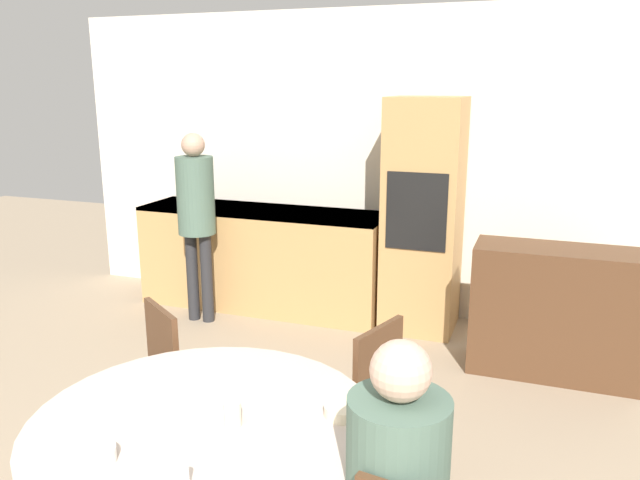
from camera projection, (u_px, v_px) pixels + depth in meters
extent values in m
cube|color=silver|center=(398.00, 166.00, 5.34)|extent=(6.19, 0.05, 2.60)
cube|color=tan|center=(263.00, 259.00, 5.61)|extent=(2.21, 0.60, 0.91)
cube|color=black|center=(261.00, 211.00, 5.50)|extent=(2.21, 0.60, 0.03)
cube|color=tan|center=(423.00, 216.00, 5.02)|extent=(0.58, 0.58, 1.89)
cube|color=black|center=(416.00, 212.00, 4.73)|extent=(0.47, 0.01, 0.60)
cube|color=#51331E|center=(555.00, 312.00, 4.30)|extent=(1.12, 0.45, 0.91)
cylinder|color=beige|center=(204.00, 422.00, 2.33)|extent=(1.30, 1.30, 0.03)
cylinder|color=#51331E|center=(93.00, 437.00, 3.22)|extent=(0.04, 0.04, 0.42)
cylinder|color=#51331E|center=(111.00, 468.00, 2.97)|extent=(0.04, 0.04, 0.42)
cylinder|color=#51331E|center=(153.00, 419.00, 3.40)|extent=(0.04, 0.04, 0.42)
cylinder|color=#51331E|center=(175.00, 446.00, 3.15)|extent=(0.04, 0.04, 0.42)
cube|color=#51331E|center=(130.00, 403.00, 3.13)|extent=(0.56, 0.56, 0.02)
cube|color=#51331E|center=(163.00, 350.00, 3.18)|extent=(0.33, 0.24, 0.46)
cylinder|color=#51331E|center=(339.00, 422.00, 3.37)|extent=(0.04, 0.04, 0.42)
cylinder|color=#51331E|center=(301.00, 448.00, 3.13)|extent=(0.04, 0.04, 0.42)
cylinder|color=#51331E|center=(389.00, 442.00, 3.18)|extent=(0.04, 0.04, 0.42)
cylinder|color=#51331E|center=(353.00, 472.00, 2.94)|extent=(0.04, 0.04, 0.42)
cube|color=#51331E|center=(346.00, 406.00, 3.10)|extent=(0.51, 0.51, 0.02)
cube|color=#51331E|center=(378.00, 373.00, 2.93)|extent=(0.15, 0.37, 0.46)
cylinder|color=#4C6656|center=(397.00, 475.00, 1.95)|extent=(0.33, 0.33, 0.52)
sphere|color=tan|center=(401.00, 371.00, 1.87)|extent=(0.19, 0.19, 0.19)
cylinder|color=#262628|center=(193.00, 276.00, 5.32)|extent=(0.10, 0.10, 0.77)
cylinder|color=#262628|center=(207.00, 278.00, 5.27)|extent=(0.10, 0.10, 0.77)
cylinder|color=#4C6656|center=(196.00, 196.00, 5.12)|extent=(0.31, 0.31, 0.64)
sphere|color=tan|center=(193.00, 145.00, 5.02)|extent=(0.19, 0.19, 0.19)
cylinder|color=beige|center=(233.00, 414.00, 2.27)|extent=(0.06, 0.06, 0.09)
cylinder|color=white|center=(92.00, 456.00, 2.05)|extent=(0.15, 0.15, 0.05)
cylinder|color=beige|center=(343.00, 411.00, 2.34)|extent=(0.14, 0.14, 0.04)
cylinder|color=white|center=(184.00, 479.00, 1.91)|extent=(0.03, 0.03, 0.07)
cylinder|color=silver|center=(184.00, 467.00, 1.89)|extent=(0.03, 0.03, 0.01)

